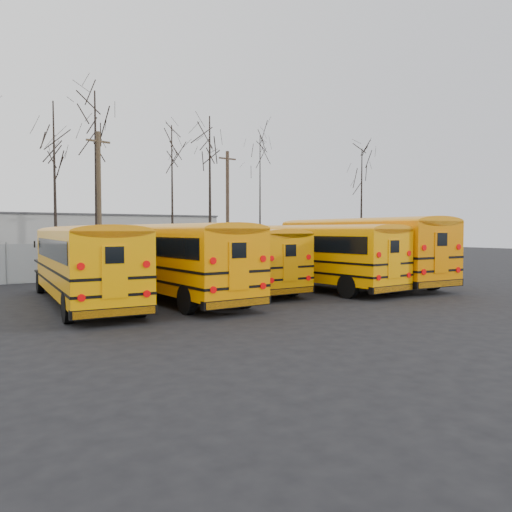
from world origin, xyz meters
TOP-DOWN VIEW (x-y plane):
  - ground at (0.00, 0.00)m, footprint 120.00×120.00m
  - fence at (0.00, 12.00)m, footprint 40.00×0.04m
  - distant_building at (2.00, 32.00)m, footprint 22.00×8.00m
  - bus_a at (-6.71, 2.76)m, footprint 3.34×10.53m
  - bus_b at (-3.49, 2.42)m, footprint 2.61×10.72m
  - bus_c at (0.06, 3.81)m, footprint 2.58×10.04m
  - bus_d at (3.32, 2.27)m, footprint 2.95×10.74m
  - bus_e at (6.57, 2.58)m, footprint 3.70×12.10m
  - utility_pole_left at (-2.61, 14.63)m, footprint 1.51×0.41m
  - utility_pole_right at (9.55, 20.09)m, footprint 1.63×0.28m
  - tree_3 at (-4.98, 15.19)m, footprint 0.26×0.26m
  - tree_4 at (-2.41, 15.85)m, footprint 0.26×0.26m
  - tree_5 at (1.64, 13.57)m, footprint 0.26×0.26m
  - tree_6 at (5.71, 16.10)m, footprint 0.26×0.26m
  - tree_7 at (11.13, 17.67)m, footprint 0.26×0.26m
  - tree_8 at (18.36, 13.61)m, footprint 0.26×0.26m

SIDE VIEW (x-z plane):
  - ground at x=0.00m, z-range 0.00..0.00m
  - fence at x=0.00m, z-range 0.00..2.00m
  - bus_c at x=0.06m, z-range 0.24..3.03m
  - bus_a at x=-6.71m, z-range 0.25..3.15m
  - bus_d at x=3.32m, z-range 0.26..3.23m
  - bus_b at x=-3.49m, z-range 0.26..3.25m
  - bus_e at x=6.57m, z-range 0.29..3.62m
  - distant_building at x=2.00m, z-range 0.00..4.00m
  - utility_pole_left at x=-2.61m, z-range 0.12..8.63m
  - tree_5 at x=1.64m, z-range 0.00..9.22m
  - tree_8 at x=18.36m, z-range 0.00..9.27m
  - utility_pole_right at x=9.55m, z-range 0.13..9.27m
  - tree_3 at x=-4.98m, z-range 0.00..10.09m
  - tree_7 at x=11.13m, z-range 0.00..10.24m
  - tree_6 at x=5.71m, z-range 0.00..10.76m
  - tree_4 at x=-2.41m, z-range 0.00..11.21m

